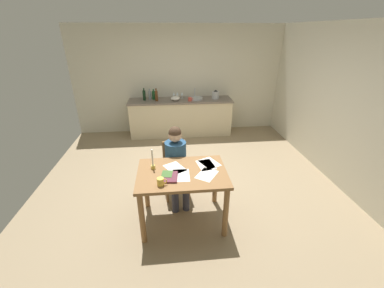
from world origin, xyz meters
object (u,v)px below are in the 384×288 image
object	(u,v)px
chair_at_table	(175,166)
wine_glass_back_left	(174,94)
mixing_bowl	(175,98)
sink_unit	(195,98)
candlestick	(153,163)
teacup_on_counter	(190,99)
coffee_mug	(161,182)
stovetop_kettle	(216,95)
bottle_wine_red	(154,95)
book_cookery	(167,175)
wine_glass_near_sink	(182,94)
person_seated	(176,161)
bottle_oil	(144,95)
dining_table	(182,180)
bottle_vinegar	(150,95)
book_magazine	(170,177)
wine_glass_by_kettle	(177,94)
bottle_sauce	(156,96)

from	to	relation	value
chair_at_table	wine_glass_back_left	xyz separation A→B (m)	(0.08, 2.68, 0.51)
mixing_bowl	sink_unit	bearing A→B (deg)	7.31
candlestick	teacup_on_counter	distance (m)	3.01
coffee_mug	stovetop_kettle	size ratio (longest dim) A/B	0.54
bottle_wine_red	mixing_bowl	world-z (taller)	bottle_wine_red
book_cookery	sink_unit	world-z (taller)	sink_unit
sink_unit	stovetop_kettle	size ratio (longest dim) A/B	1.64
wine_glass_near_sink	wine_glass_back_left	world-z (taller)	same
book_cookery	bottle_wine_red	bearing A→B (deg)	103.88
sink_unit	bottle_wine_red	bearing A→B (deg)	176.12
person_seated	wine_glass_back_left	size ratio (longest dim) A/B	7.76
coffee_mug	bottle_oil	world-z (taller)	bottle_oil
person_seated	bottle_oil	world-z (taller)	person_seated
dining_table	book_cookery	size ratio (longest dim) A/B	7.10
chair_at_table	bottle_wine_red	distance (m)	2.68
dining_table	teacup_on_counter	world-z (taller)	teacup_on_counter
chair_at_table	coffee_mug	distance (m)	1.00
chair_at_table	sink_unit	xyz separation A→B (m)	(0.61, 2.53, 0.43)
book_cookery	bottle_wine_red	xyz separation A→B (m)	(-0.29, 3.32, 0.21)
chair_at_table	stovetop_kettle	xyz separation A→B (m)	(1.11, 2.53, 0.50)
bottle_vinegar	stovetop_kettle	bearing A→B (deg)	-3.44
sink_unit	teacup_on_counter	distance (m)	0.22
person_seated	chair_at_table	bearing A→B (deg)	95.87
dining_table	chair_at_table	xyz separation A→B (m)	(-0.07, 0.65, -0.16)
candlestick	wine_glass_back_left	bearing A→B (deg)	83.09
dining_table	bottle_wine_red	distance (m)	3.31
book_cookery	mixing_bowl	distance (m)	3.20
dining_table	book_magazine	bearing A→B (deg)	-143.01
chair_at_table	wine_glass_by_kettle	size ratio (longest dim) A/B	5.73
book_cookery	wine_glass_near_sink	distance (m)	3.43
bottle_oil	wine_glass_back_left	bearing A→B (deg)	9.00
wine_glass_near_sink	stovetop_kettle	bearing A→B (deg)	-10.35
chair_at_table	coffee_mug	size ratio (longest dim) A/B	7.39
wine_glass_back_left	wine_glass_by_kettle	bearing A→B (deg)	0.00
chair_at_table	bottle_wine_red	world-z (taller)	bottle_wine_red
bottle_oil	bottle_vinegar	distance (m)	0.14
bottle_sauce	bottle_wine_red	bearing A→B (deg)	114.91
mixing_bowl	stovetop_kettle	bearing A→B (deg)	3.43
book_cookery	person_seated	bearing A→B (deg)	85.15
book_magazine	candlestick	bearing A→B (deg)	136.41
coffee_mug	mixing_bowl	bearing A→B (deg)	84.77
book_cookery	bottle_sauce	xyz separation A→B (m)	(-0.22, 3.17, 0.23)
candlestick	sink_unit	distance (m)	3.20
person_seated	bottle_sauce	size ratio (longest dim) A/B	3.94
stovetop_kettle	wine_glass_by_kettle	xyz separation A→B (m)	(-0.94, 0.15, 0.01)
coffee_mug	bottle_sauce	xyz separation A→B (m)	(-0.14, 3.37, 0.20)
dining_table	wine_glass_by_kettle	xyz separation A→B (m)	(0.10, 3.33, 0.35)
bottle_sauce	stovetop_kettle	world-z (taller)	bottle_sauce
chair_at_table	dining_table	bearing A→B (deg)	-83.97
stovetop_kettle	wine_glass_by_kettle	world-z (taller)	stovetop_kettle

